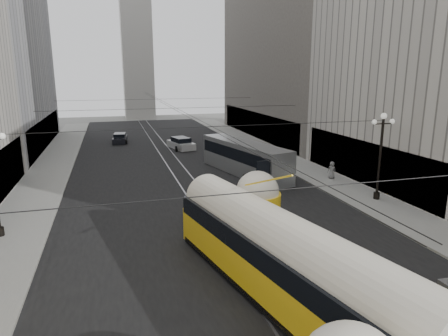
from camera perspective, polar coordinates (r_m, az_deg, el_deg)
road at (r=40.22m, az=-6.77°, el=-0.00°), size 20.00×85.00×0.02m
sidewalk_left at (r=43.55m, az=-23.32°, el=0.12°), size 4.00×72.00×0.15m
sidewalk_right at (r=46.78m, az=7.18°, el=1.98°), size 4.00×72.00×0.15m
rail_left at (r=40.11m, az=-7.83°, el=-0.07°), size 0.12×85.00×0.04m
rail_right at (r=40.34m, az=-5.72°, el=0.07°), size 0.12×85.00×0.04m
building_right_far at (r=60.51m, az=10.37°, el=19.90°), size 12.60×32.60×32.60m
distant_tower at (r=86.56m, az=-12.37°, el=16.91°), size 6.00×6.00×31.36m
lamppost_right_mid at (r=31.03m, az=21.47°, el=2.22°), size 1.86×0.44×6.37m
catenary at (r=38.30m, az=-6.59°, el=8.26°), size 25.00×72.00×0.23m
streetcar at (r=16.91m, az=8.46°, el=-12.74°), size 5.84×17.05×3.81m
city_bus at (r=37.29m, az=2.95°, el=1.63°), size 5.24×12.32×3.03m
sedan_white_far at (r=50.18m, az=-6.16°, el=3.48°), size 3.04×5.00×1.47m
sedan_dark_far at (r=56.24m, az=-14.63°, el=4.11°), size 2.15×4.29×1.30m
pedestrian_crossing_b at (r=14.96m, az=20.96°, el=-21.43°), size 0.77×0.95×1.88m
pedestrian_sidewalk_right at (r=36.55m, az=15.14°, el=-0.27°), size 0.80×0.56×1.53m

